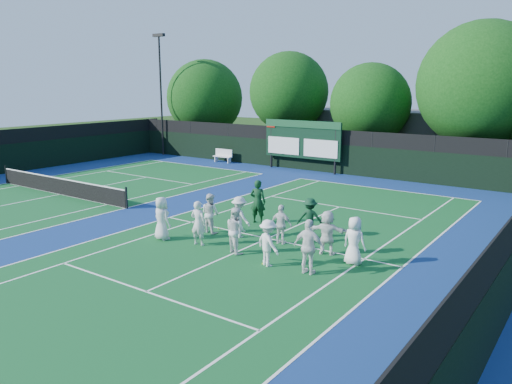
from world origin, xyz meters
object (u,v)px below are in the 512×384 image
Objects in this scene: tennis_net at (60,186)px; coach_left at (258,202)px; scoreboard at (302,140)px; bench at (223,155)px.

tennis_net is 12.46m from coach_left.
scoreboard is 7.18m from bench.
scoreboard is 0.53× the size of tennis_net.
scoreboard is at bearing 64.40° from tennis_net.
bench is (-0.00, 14.38, 0.07)m from tennis_net.
tennis_net is at bearing -8.18° from coach_left.
coach_left is at bearing -45.85° from bench.
scoreboard is 14.04m from coach_left.
tennis_net is at bearing -115.60° from scoreboard.
scoreboard is 16.26m from tennis_net.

